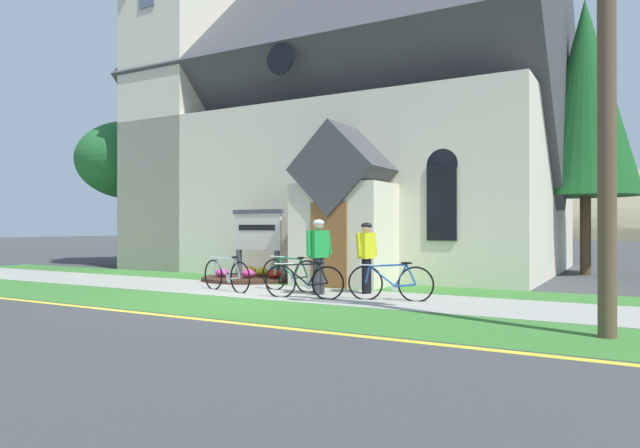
# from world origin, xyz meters

# --- Properties ---
(ground) EXTENTS (140.00, 140.00, 0.00)m
(ground) POSITION_xyz_m (0.00, 4.00, 0.00)
(ground) COLOR #3D3D3F
(sidewalk_slab) EXTENTS (32.00, 2.55, 0.01)m
(sidewalk_slab) POSITION_xyz_m (-1.91, 1.87, 0.01)
(sidewalk_slab) COLOR #99968E
(sidewalk_slab) RESTS_ON ground
(grass_verge) EXTENTS (32.00, 2.34, 0.01)m
(grass_verge) POSITION_xyz_m (-1.91, -0.58, 0.00)
(grass_verge) COLOR #38722D
(grass_verge) RESTS_ON ground
(church_lawn) EXTENTS (24.00, 1.74, 0.01)m
(church_lawn) POSITION_xyz_m (-1.91, 4.01, 0.00)
(church_lawn) COLOR #38722D
(church_lawn) RESTS_ON ground
(curb_paint_stripe) EXTENTS (28.00, 0.16, 0.01)m
(curb_paint_stripe) POSITION_xyz_m (-1.91, -1.90, 0.00)
(curb_paint_stripe) COLOR yellow
(curb_paint_stripe) RESTS_ON ground
(church_building) EXTENTS (14.31, 11.46, 13.77)m
(church_building) POSITION_xyz_m (-2.32, 9.39, 4.91)
(church_building) COLOR beige
(church_building) RESTS_ON ground
(church_sign) EXTENTS (1.79, 0.24, 1.99)m
(church_sign) POSITION_xyz_m (-2.25, 4.22, 1.31)
(church_sign) COLOR #474C56
(church_sign) RESTS_ON ground
(flower_bed) EXTENTS (2.71, 2.71, 0.34)m
(flower_bed) POSITION_xyz_m (-2.25, 3.89, 0.08)
(flower_bed) COLOR #382319
(flower_bed) RESTS_ON ground
(bicycle_blue) EXTENTS (1.73, 0.52, 0.85)m
(bicycle_blue) POSITION_xyz_m (-1.11, 1.42, 0.38)
(bicycle_blue) COLOR black
(bicycle_blue) RESTS_ON ground
(bicycle_white) EXTENTS (1.71, 0.45, 0.81)m
(bicycle_white) POSITION_xyz_m (2.85, 1.73, 0.37)
(bicycle_white) COLOR black
(bicycle_white) RESTS_ON ground
(bicycle_silver) EXTENTS (1.74, 0.36, 0.80)m
(bicycle_silver) POSITION_xyz_m (1.14, 1.18, 0.37)
(bicycle_silver) COLOR black
(bicycle_silver) RESTS_ON ground
(bicycle_orange) EXTENTS (1.73, 0.24, 0.83)m
(bicycle_orange) POSITION_xyz_m (0.18, 2.17, 0.39)
(bicycle_orange) COLOR black
(bicycle_orange) RESTS_ON ground
(cyclist_in_white_jersey) EXTENTS (0.28, 0.72, 1.59)m
(cyclist_in_white_jersey) POSITION_xyz_m (1.92, 2.57, 0.92)
(cyclist_in_white_jersey) COLOR black
(cyclist_in_white_jersey) RESTS_ON ground
(cyclist_in_green_jersey) EXTENTS (0.31, 0.69, 1.66)m
(cyclist_in_green_jersey) POSITION_xyz_m (1.11, 1.84, 0.97)
(cyclist_in_green_jersey) COLOR #2D2D33
(cyclist_in_green_jersey) RESTS_ON ground
(roadside_conifer) EXTENTS (3.23, 3.23, 8.64)m
(roadside_conifer) POSITION_xyz_m (5.75, 10.50, 5.53)
(roadside_conifer) COLOR #4C3823
(roadside_conifer) RESTS_ON ground
(yard_deciduous_tree) EXTENTS (4.33, 4.33, 5.73)m
(yard_deciduous_tree) POSITION_xyz_m (-10.58, 7.14, 4.15)
(yard_deciduous_tree) COLOR #4C3823
(yard_deciduous_tree) RESTS_ON ground
(distant_hill) EXTENTS (108.58, 46.46, 19.98)m
(distant_hill) POSITION_xyz_m (-13.99, 80.10, 0.00)
(distant_hill) COLOR #847A5B
(distant_hill) RESTS_ON ground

